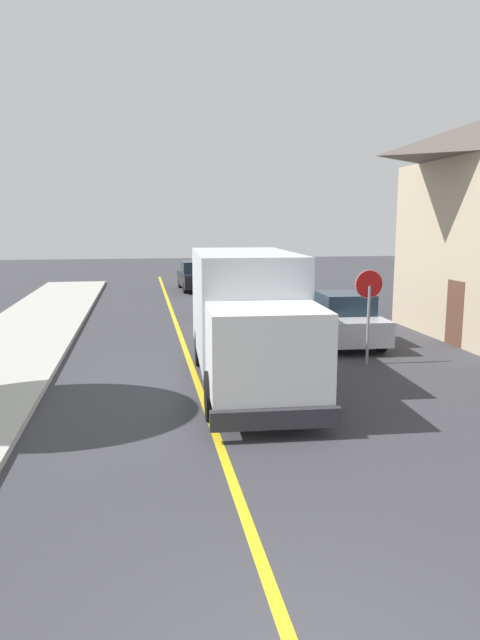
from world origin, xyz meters
The scene contains 7 objects.
centre_line_yellow centered at (0.00, 10.00, 0.00)m, with size 0.16×56.00×0.01m, color gold.
box_truck centered at (1.23, 9.43, 1.77)m, with size 2.76×7.29×3.20m.
parked_car_near centered at (2.11, 15.97, 0.79)m, with size 1.85×4.42×1.67m.
parked_car_mid centered at (2.50, 22.75, 0.79)m, with size 1.99×4.47×1.67m.
parked_car_far centered at (1.87, 29.34, 0.79)m, with size 1.95×4.46×1.67m.
parked_van_across centered at (5.20, 13.58, 0.79)m, with size 1.99×4.47×1.67m.
stop_sign centered at (4.89, 10.77, 1.86)m, with size 0.80×0.10×2.65m.
Camera 1 is at (-1.29, -4.03, 3.93)m, focal length 32.03 mm.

